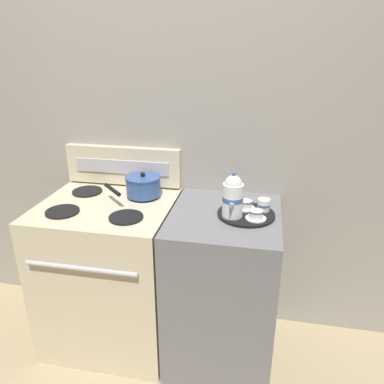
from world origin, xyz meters
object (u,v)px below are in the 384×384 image
at_px(saucepan, 143,186).
at_px(creamer_jug, 264,205).
at_px(teacup_left, 256,215).
at_px(teacup_right, 245,205).
at_px(teapot, 233,196).
at_px(stove, 112,273).
at_px(serving_tray, 246,214).

distance_m(saucepan, creamer_jug, 0.69).
relative_size(saucepan, creamer_jug, 4.48).
bearing_deg(teacup_left, teacup_right, 117.33).
distance_m(saucepan, teapot, 0.56).
height_order(stove, serving_tray, serving_tray).
bearing_deg(teapot, teacup_right, 60.19).
relative_size(stove, serving_tray, 3.06).
distance_m(stove, saucepan, 0.56).
bearing_deg(saucepan, creamer_jug, -7.18).
bearing_deg(teacup_right, creamer_jug, -2.77).
relative_size(saucepan, teacup_right, 2.95).
xyz_separation_m(stove, creamer_jug, (0.86, 0.06, 0.49)).
distance_m(teapot, creamer_jug, 0.20).
distance_m(teapot, teacup_left, 0.15).
bearing_deg(stove, saucepan, 39.52).
xyz_separation_m(stove, serving_tray, (0.77, 0.01, 0.45)).
bearing_deg(teacup_right, stove, -175.41).
relative_size(stove, saucepan, 2.97).
height_order(teacup_left, teacup_right, same).
distance_m(teacup_right, creamer_jug, 0.09).
distance_m(teacup_left, teacup_right, 0.13).
height_order(stove, saucepan, saucepan).
relative_size(teapot, teacup_left, 2.26).
relative_size(teacup_left, teacup_right, 1.00).
xyz_separation_m(saucepan, creamer_jug, (0.68, -0.09, -0.02)).
distance_m(teapot, teacup_right, 0.15).
bearing_deg(teapot, teacup_left, -4.67).
relative_size(stove, teapot, 3.87).
distance_m(serving_tray, teacup_left, 0.08).
height_order(stove, teacup_left, teacup_left).
distance_m(stove, serving_tray, 0.90).
relative_size(serving_tray, creamer_jug, 4.35).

